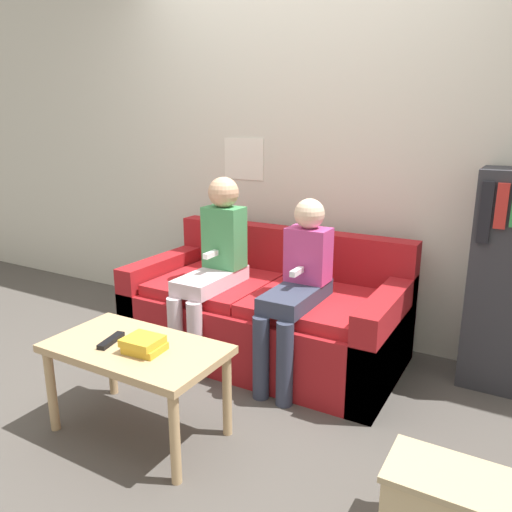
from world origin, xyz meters
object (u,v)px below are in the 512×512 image
at_px(person_left, 213,260).
at_px(storage_box, 445,511).
at_px(couch, 267,314).
at_px(tv_remote, 111,341).
at_px(coffee_table, 136,357).
at_px(bookshelf, 508,281).
at_px(person_right, 297,283).

bearing_deg(person_left, storage_box, -28.83).
height_order(couch, tv_remote, couch).
relative_size(coffee_table, person_left, 0.74).
bearing_deg(tv_remote, storage_box, -10.54).
height_order(couch, bookshelf, bookshelf).
bearing_deg(person_right, storage_box, -40.75).
height_order(coffee_table, storage_box, coffee_table).
relative_size(couch, bookshelf, 1.38).
distance_m(person_left, person_right, 0.57).
relative_size(couch, person_right, 1.62).
relative_size(coffee_table, tv_remote, 4.71).
relative_size(tv_remote, bookshelf, 0.14).
bearing_deg(storage_box, bookshelf, 87.92).
distance_m(person_right, tv_remote, 1.03).
height_order(coffee_table, person_right, person_right).
relative_size(person_left, storage_box, 2.70).
height_order(person_right, tv_remote, person_right).
bearing_deg(couch, person_left, -145.35).
height_order(tv_remote, bookshelf, bookshelf).
height_order(person_right, bookshelf, bookshelf).
height_order(couch, coffee_table, couch).
relative_size(person_right, bookshelf, 0.85).
bearing_deg(couch, bookshelf, 13.47).
bearing_deg(storage_box, couch, 140.86).
xyz_separation_m(person_left, tv_remote, (0.04, -0.89, -0.17)).
bearing_deg(bookshelf, storage_box, -92.08).
bearing_deg(couch, coffee_table, -96.36).
bearing_deg(storage_box, person_right, 139.25).
distance_m(coffee_table, person_left, 0.90).
distance_m(person_left, tv_remote, 0.91).
bearing_deg(storage_box, person_left, 151.17).
relative_size(couch, person_left, 1.49).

